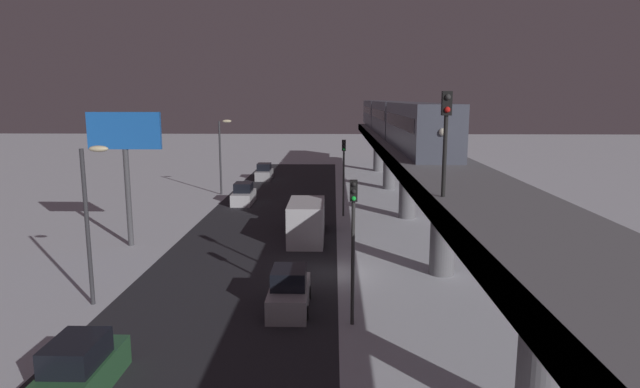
{
  "coord_description": "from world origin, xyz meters",
  "views": [
    {
      "loc": [
        -0.13,
        29.27,
        9.78
      ],
      "look_at": [
        0.96,
        -14.14,
        2.02
      ],
      "focal_mm": 30.19,
      "sensor_mm": 36.0,
      "label": 1
    }
  ],
  "objects_px": {
    "subway_train": "(391,117)",
    "sedan_white": "(244,195)",
    "rail_signal": "(446,126)",
    "traffic_light_mid": "(344,166)",
    "commercial_billboard": "(125,144)",
    "sedan_green": "(78,373)",
    "traffic_light_near": "(353,231)",
    "box_truck": "(307,219)",
    "sedan_silver_2": "(264,173)",
    "sedan_silver": "(289,293)"
  },
  "relations": [
    {
      "from": "rail_signal",
      "to": "sedan_silver",
      "type": "height_order",
      "value": "rail_signal"
    },
    {
      "from": "commercial_billboard",
      "to": "box_truck",
      "type": "bearing_deg",
      "value": -169.03
    },
    {
      "from": "commercial_billboard",
      "to": "sedan_white",
      "type": "bearing_deg",
      "value": -109.18
    },
    {
      "from": "traffic_light_mid",
      "to": "box_truck",
      "type": "bearing_deg",
      "value": 69.7
    },
    {
      "from": "traffic_light_mid",
      "to": "sedan_green",
      "type": "bearing_deg",
      "value": 71.64
    },
    {
      "from": "rail_signal",
      "to": "sedan_silver",
      "type": "xyz_separation_m",
      "value": [
        6.27,
        -3.52,
        -7.98
      ]
    },
    {
      "from": "rail_signal",
      "to": "sedan_white",
      "type": "bearing_deg",
      "value": -66.48
    },
    {
      "from": "commercial_billboard",
      "to": "traffic_light_near",
      "type": "bearing_deg",
      "value": 139.2
    },
    {
      "from": "sedan_white",
      "to": "traffic_light_near",
      "type": "xyz_separation_m",
      "value": [
        -9.3,
        27.33,
        3.4
      ]
    },
    {
      "from": "sedan_silver_2",
      "to": "traffic_light_near",
      "type": "xyz_separation_m",
      "value": [
        -9.3,
        42.56,
        3.4
      ]
    },
    {
      "from": "subway_train",
      "to": "box_truck",
      "type": "relative_size",
      "value": 7.5
    },
    {
      "from": "box_truck",
      "to": "traffic_light_mid",
      "type": "distance_m",
      "value": 8.29
    },
    {
      "from": "traffic_light_mid",
      "to": "commercial_billboard",
      "type": "distance_m",
      "value": 17.55
    },
    {
      "from": "sedan_silver",
      "to": "commercial_billboard",
      "type": "xyz_separation_m",
      "value": [
        11.56,
        -10.76,
        6.04
      ]
    },
    {
      "from": "sedan_silver",
      "to": "commercial_billboard",
      "type": "distance_m",
      "value": 16.91
    },
    {
      "from": "rail_signal",
      "to": "box_truck",
      "type": "xyz_separation_m",
      "value": [
        6.07,
        -16.56,
        -7.42
      ]
    },
    {
      "from": "box_truck",
      "to": "commercial_billboard",
      "type": "xyz_separation_m",
      "value": [
        11.76,
        2.28,
        5.48
      ]
    },
    {
      "from": "traffic_light_mid",
      "to": "commercial_billboard",
      "type": "xyz_separation_m",
      "value": [
        14.46,
        9.58,
        2.63
      ]
    },
    {
      "from": "traffic_light_mid",
      "to": "sedan_white",
      "type": "bearing_deg",
      "value": -29.51
    },
    {
      "from": "rail_signal",
      "to": "commercial_billboard",
      "type": "xyz_separation_m",
      "value": [
        17.84,
        -14.28,
        -1.94
      ]
    },
    {
      "from": "subway_train",
      "to": "rail_signal",
      "type": "height_order",
      "value": "rail_signal"
    },
    {
      "from": "subway_train",
      "to": "traffic_light_near",
      "type": "bearing_deg",
      "value": 81.63
    },
    {
      "from": "traffic_light_near",
      "to": "subway_train",
      "type": "bearing_deg",
      "value": -98.37
    },
    {
      "from": "subway_train",
      "to": "commercial_billboard",
      "type": "bearing_deg",
      "value": 49.8
    },
    {
      "from": "sedan_green",
      "to": "traffic_light_near",
      "type": "relative_size",
      "value": 0.72
    },
    {
      "from": "sedan_white",
      "to": "rail_signal",
      "type": "bearing_deg",
      "value": 113.52
    },
    {
      "from": "sedan_green",
      "to": "rail_signal",
      "type": "bearing_deg",
      "value": -161.8
    },
    {
      "from": "sedan_silver",
      "to": "subway_train",
      "type": "bearing_deg",
      "value": 76.52
    },
    {
      "from": "sedan_white",
      "to": "sedan_green",
      "type": "relative_size",
      "value": 0.91
    },
    {
      "from": "subway_train",
      "to": "rail_signal",
      "type": "bearing_deg",
      "value": 87.11
    },
    {
      "from": "rail_signal",
      "to": "commercial_billboard",
      "type": "distance_m",
      "value": 22.93
    },
    {
      "from": "box_truck",
      "to": "traffic_light_mid",
      "type": "relative_size",
      "value": 1.16
    },
    {
      "from": "subway_train",
      "to": "sedan_white",
      "type": "xyz_separation_m",
      "value": [
        14.57,
        8.51,
        -7.02
      ]
    },
    {
      "from": "sedan_green",
      "to": "traffic_light_mid",
      "type": "relative_size",
      "value": 0.72
    },
    {
      "from": "subway_train",
      "to": "traffic_light_near",
      "type": "xyz_separation_m",
      "value": [
        5.27,
        35.84,
        -3.62
      ]
    },
    {
      "from": "traffic_light_mid",
      "to": "commercial_billboard",
      "type": "height_order",
      "value": "commercial_billboard"
    },
    {
      "from": "subway_train",
      "to": "sedan_white",
      "type": "relative_size",
      "value": 13.16
    },
    {
      "from": "traffic_light_near",
      "to": "sedan_silver_2",
      "type": "bearing_deg",
      "value": -77.67
    },
    {
      "from": "sedan_green",
      "to": "traffic_light_near",
      "type": "bearing_deg",
      "value": -147.34
    },
    {
      "from": "rail_signal",
      "to": "sedan_silver_2",
      "type": "xyz_separation_m",
      "value": [
        12.67,
        -44.35,
        -7.97
      ]
    },
    {
      "from": "rail_signal",
      "to": "box_truck",
      "type": "height_order",
      "value": "rail_signal"
    },
    {
      "from": "rail_signal",
      "to": "sedan_green",
      "type": "distance_m",
      "value": 15.54
    },
    {
      "from": "subway_train",
      "to": "sedan_green",
      "type": "height_order",
      "value": "subway_train"
    },
    {
      "from": "rail_signal",
      "to": "traffic_light_mid",
      "type": "xyz_separation_m",
      "value": [
        3.37,
        -23.86,
        -4.57
      ]
    },
    {
      "from": "sedan_silver_2",
      "to": "sedan_green",
      "type": "xyz_separation_m",
      "value": [
        -0.0,
        48.52,
        -0.0
      ]
    },
    {
      "from": "rail_signal",
      "to": "sedan_green",
      "type": "height_order",
      "value": "rail_signal"
    },
    {
      "from": "sedan_silver_2",
      "to": "sedan_white",
      "type": "height_order",
      "value": "same"
    },
    {
      "from": "traffic_light_mid",
      "to": "rail_signal",
      "type": "bearing_deg",
      "value": 98.04
    },
    {
      "from": "sedan_green",
      "to": "box_truck",
      "type": "xyz_separation_m",
      "value": [
        -6.6,
        -20.73,
        0.55
      ]
    },
    {
      "from": "commercial_billboard",
      "to": "sedan_green",
      "type": "bearing_deg",
      "value": 105.64
    }
  ]
}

